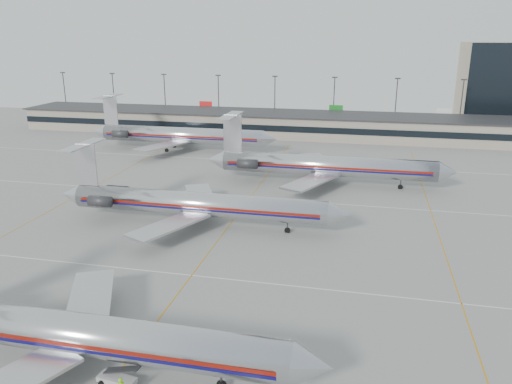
# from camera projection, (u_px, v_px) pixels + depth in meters

# --- Properties ---
(ground) EXTENTS (260.00, 260.00, 0.00)m
(ground) POSITION_uv_depth(u_px,v_px,m) (158.00, 321.00, 49.45)
(ground) COLOR gray
(ground) RESTS_ON ground
(apron_markings) EXTENTS (160.00, 0.15, 0.02)m
(apron_markings) POSITION_uv_depth(u_px,v_px,m) (192.00, 275.00, 58.76)
(apron_markings) COLOR silver
(apron_markings) RESTS_ON ground
(terminal) EXTENTS (162.00, 17.00, 6.25)m
(terminal) POSITION_uv_depth(u_px,v_px,m) (297.00, 124.00, 139.71)
(terminal) COLOR gray
(terminal) RESTS_ON ground
(light_mast_row) EXTENTS (163.60, 0.40, 15.28)m
(light_mast_row) POSITION_uv_depth(u_px,v_px,m) (304.00, 99.00, 151.13)
(light_mast_row) COLOR #38383D
(light_mast_row) RESTS_ON ground
(jet_foreground) EXTENTS (44.46, 26.18, 11.64)m
(jet_foreground) POSITION_uv_depth(u_px,v_px,m) (58.00, 330.00, 41.84)
(jet_foreground) COLOR silver
(jet_foreground) RESTS_ON ground
(jet_second_row) EXTENTS (44.54, 26.23, 11.66)m
(jet_second_row) POSITION_uv_depth(u_px,v_px,m) (192.00, 203.00, 73.43)
(jet_second_row) COLOR silver
(jet_second_row) RESTS_ON ground
(jet_third_row) EXTENTS (46.73, 28.75, 12.78)m
(jet_third_row) POSITION_uv_depth(u_px,v_px,m) (322.00, 165.00, 93.63)
(jet_third_row) COLOR silver
(jet_third_row) RESTS_ON ground
(jet_back_row) EXTENTS (47.49, 29.21, 12.98)m
(jet_back_row) POSITION_uv_depth(u_px,v_px,m) (178.00, 135.00, 121.59)
(jet_back_row) COLOR silver
(jet_back_row) RESTS_ON ground
(belt_loader) EXTENTS (3.90, 1.62, 2.01)m
(belt_loader) POSITION_uv_depth(u_px,v_px,m) (118.00, 378.00, 40.33)
(belt_loader) COLOR #AAAAAA
(belt_loader) RESTS_ON ground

